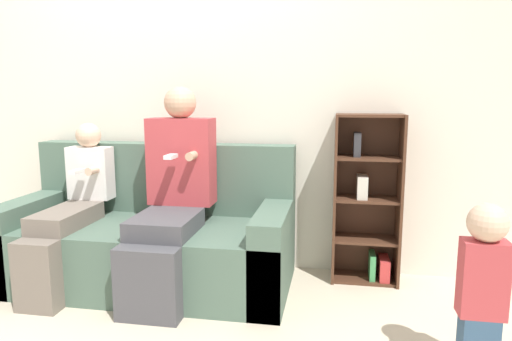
% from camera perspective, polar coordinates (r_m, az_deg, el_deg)
% --- Properties ---
extents(ground_plane, '(14.00, 14.00, 0.00)m').
position_cam_1_polar(ground_plane, '(2.76, -15.60, -17.35)').
color(ground_plane, beige).
extents(back_wall, '(10.00, 0.06, 2.55)m').
position_cam_1_polar(back_wall, '(3.36, -9.41, 10.07)').
color(back_wall, silver).
rests_on(back_wall, ground_plane).
extents(couch, '(1.83, 0.83, 0.90)m').
position_cam_1_polar(couch, '(3.12, -12.99, -8.34)').
color(couch, '#4C6656').
rests_on(couch, ground_plane).
extents(adult_seated, '(0.42, 0.77, 1.28)m').
position_cam_1_polar(adult_seated, '(2.87, -10.40, -2.26)').
color(adult_seated, '#47474C').
rests_on(adult_seated, ground_plane).
extents(child_seated, '(0.29, 0.78, 1.04)m').
position_cam_1_polar(child_seated, '(3.14, -22.25, -4.32)').
color(child_seated, '#70665B').
rests_on(child_seated, ground_plane).
extents(toddler_standing, '(0.19, 0.17, 0.78)m').
position_cam_1_polar(toddler_standing, '(2.24, 26.48, -12.44)').
color(toddler_standing, '#335170').
rests_on(toddler_standing, ground_plane).
extents(bookshelf, '(0.43, 0.26, 1.11)m').
position_cam_1_polar(bookshelf, '(3.12, 13.70, -3.82)').
color(bookshelf, '#4C2D1E').
rests_on(bookshelf, ground_plane).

